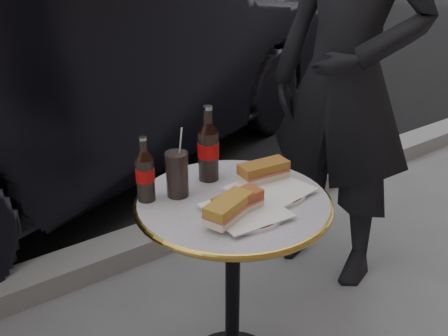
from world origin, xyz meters
TOP-DOWN VIEW (x-y plane):
  - curb at (0.00, 0.90)m, footprint 40.00×0.20m
  - bistro_table at (0.00, 0.00)m, footprint 0.62×0.62m
  - plate_left at (-0.03, -0.10)m, footprint 0.27×0.27m
  - plate_right at (0.12, -0.03)m, footprint 0.24×0.24m
  - sandwich_left_a at (-0.10, -0.10)m, footprint 0.18×0.13m
  - sandwich_left_b at (-0.05, -0.09)m, footprint 0.16×0.09m
  - sandwich_right at (0.15, 0.03)m, footprint 0.17×0.10m
  - cola_bottle_left at (-0.22, 0.15)m, footprint 0.07×0.07m
  - cola_bottle_right at (0.02, 0.16)m, footprint 0.08×0.08m
  - cola_glass at (-0.13, 0.12)m, footprint 0.09×0.09m
  - parked_car at (0.26, 2.06)m, footprint 3.13×4.91m
  - pedestrian at (0.80, 0.28)m, footprint 0.61×0.77m

SIDE VIEW (x-z plane):
  - curb at x=0.00m, z-range -0.01..0.11m
  - bistro_table at x=0.00m, z-range 0.00..0.73m
  - plate_left at x=-0.03m, z-range 0.73..0.74m
  - plate_right at x=0.12m, z-range 0.73..0.75m
  - parked_car at x=0.26m, z-range 0.00..1.53m
  - sandwich_left_b at x=-0.05m, z-range 0.74..0.80m
  - sandwich_left_a at x=-0.10m, z-range 0.74..0.80m
  - sandwich_right at x=0.15m, z-range 0.75..0.80m
  - cola_glass at x=-0.13m, z-range 0.73..0.88m
  - cola_bottle_left at x=-0.22m, z-range 0.73..0.94m
  - cola_bottle_right at x=0.02m, z-range 0.73..0.99m
  - pedestrian at x=0.80m, z-range 0.00..1.84m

